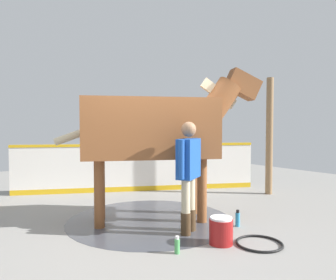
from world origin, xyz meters
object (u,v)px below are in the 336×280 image
(handler, at_px, (188,169))
(bottle_spray, at_px, (177,245))
(bottle_shampoo, at_px, (238,219))
(wash_bucket, at_px, (221,231))
(hose_coil, at_px, (259,243))
(horse, at_px, (156,128))

(handler, height_order, bottle_spray, handler)
(bottle_shampoo, height_order, bottle_spray, bottle_shampoo)
(wash_bucket, relative_size, bottle_shampoo, 1.39)
(wash_bucket, distance_m, bottle_shampoo, 0.85)
(wash_bucket, bearing_deg, bottle_spray, 171.59)
(bottle_spray, bearing_deg, handler, 39.93)
(bottle_shampoo, relative_size, hose_coil, 0.42)
(horse, distance_m, bottle_shampoo, 1.98)
(bottle_spray, bearing_deg, horse, 65.82)
(horse, relative_size, handler, 1.95)
(horse, distance_m, hose_coil, 2.39)
(horse, height_order, bottle_shampoo, horse)
(bottle_shampoo, height_order, hose_coil, bottle_shampoo)
(horse, distance_m, bottle_spray, 2.07)
(horse, relative_size, wash_bucket, 8.77)
(horse, height_order, hose_coil, horse)
(wash_bucket, height_order, bottle_spray, wash_bucket)
(handler, relative_size, hose_coil, 2.64)
(bottle_shampoo, relative_size, bottle_spray, 1.19)
(hose_coil, bearing_deg, bottle_spray, 158.45)
(horse, bearing_deg, wash_bucket, -61.07)
(horse, xyz_separation_m, hose_coil, (0.47, -1.77, -1.54))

